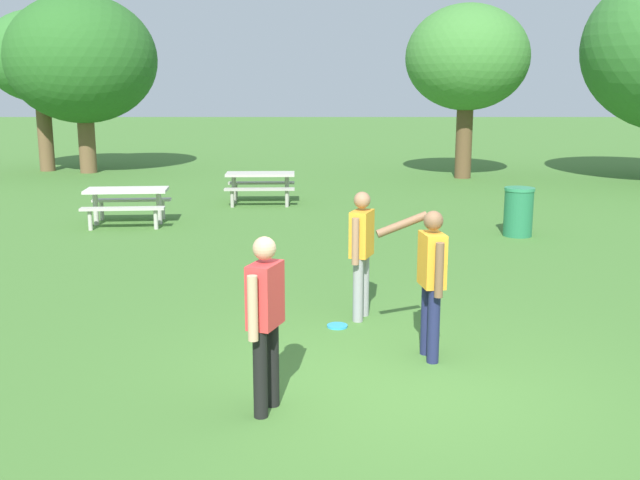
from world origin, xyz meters
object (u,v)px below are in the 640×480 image
object	(u,v)px
tree_broad_center	(80,60)
tree_far_right	(466,59)
tree_tall_left	(38,58)
person_bystander	(429,273)
picnic_table_far	(259,181)
person_thrower	(264,313)
person_catcher	(360,247)
trash_can_beside_table	(517,212)
picnic_table_near	(126,198)
frisbee	(336,326)

from	to	relation	value
tree_broad_center	tree_far_right	distance (m)	12.43
tree_tall_left	tree_broad_center	size ratio (longest dim) A/B	0.92
person_bystander	picnic_table_far	distance (m)	11.01
person_thrower	tree_broad_center	world-z (taller)	tree_broad_center
tree_tall_left	person_thrower	bearing A→B (deg)	-65.03
picnic_table_far	person_catcher	bearing A→B (deg)	-77.76
person_bystander	trash_can_beside_table	distance (m)	7.20
person_catcher	person_bystander	size ratio (longest dim) A/B	1.00
person_bystander	picnic_table_near	xyz separation A→B (m)	(-5.28, 7.85, -0.40)
person_catcher	tree_tall_left	distance (m)	19.33
person_bystander	picnic_table_near	distance (m)	9.47
trash_can_beside_table	tree_far_right	size ratio (longest dim) A/B	0.18
picnic_table_near	picnic_table_far	bearing A→B (deg)	47.33
person_bystander	tree_broad_center	size ratio (longest dim) A/B	0.28
picnic_table_far	tree_broad_center	size ratio (longest dim) A/B	0.30
tree_far_right	frisbee	bearing A→B (deg)	-106.37
tree_tall_left	person_catcher	bearing A→B (deg)	-58.79
picnic_table_far	trash_can_beside_table	world-z (taller)	trash_can_beside_table
person_catcher	picnic_table_far	size ratio (longest dim) A/B	0.94
person_thrower	person_catcher	bearing A→B (deg)	69.76
frisbee	tree_tall_left	xyz separation A→B (m)	(-9.60, 16.70, 3.78)
frisbee	tree_broad_center	distance (m)	18.41
tree_tall_left	tree_far_right	xyz separation A→B (m)	(13.92, -1.98, -0.09)
person_bystander	tree_tall_left	world-z (taller)	tree_tall_left
picnic_table_far	trash_can_beside_table	xyz separation A→B (m)	(5.39, -4.03, -0.08)
person_thrower	tree_tall_left	size ratio (longest dim) A/B	0.31
person_catcher	frisbee	xyz separation A→B (m)	(-0.31, -0.35, -0.93)
person_thrower	picnic_table_near	world-z (taller)	person_thrower
frisbee	person_catcher	bearing A→B (deg)	48.47
frisbee	picnic_table_near	world-z (taller)	picnic_table_near
tree_tall_left	tree_far_right	size ratio (longest dim) A/B	1.00
person_thrower	tree_broad_center	distance (m)	20.13
trash_can_beside_table	tree_tall_left	xyz separation A→B (m)	(-13.29, 11.11, 3.30)
person_bystander	picnic_table_near	world-z (taller)	person_bystander
trash_can_beside_table	person_thrower	bearing A→B (deg)	-118.79
person_thrower	tree_far_right	bearing A→B (deg)	73.63
person_bystander	tree_tall_left	bearing A→B (deg)	120.76
tree_far_right	picnic_table_far	bearing A→B (deg)	-139.74
person_catcher	trash_can_beside_table	distance (m)	6.25
picnic_table_near	frisbee	bearing A→B (deg)	-57.59
frisbee	tree_far_right	xyz separation A→B (m)	(4.32, 14.72, 3.69)
picnic_table_near	picnic_table_far	size ratio (longest dim) A/B	1.04
picnic_table_near	tree_tall_left	size ratio (longest dim) A/B	0.34
person_catcher	person_bystander	bearing A→B (deg)	-64.81
tree_tall_left	picnic_table_near	bearing A→B (deg)	-61.92
person_bystander	trash_can_beside_table	xyz separation A→B (m)	(2.72, 6.65, -0.48)
picnic_table_near	tree_tall_left	world-z (taller)	tree_tall_left
person_bystander	picnic_table_near	size ratio (longest dim) A/B	0.90
picnic_table_near	trash_can_beside_table	xyz separation A→B (m)	(8.00, -1.20, -0.08)
frisbee	tree_broad_center	bearing A→B (deg)	116.40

